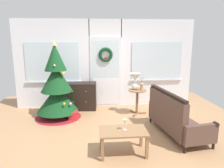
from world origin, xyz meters
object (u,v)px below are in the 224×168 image
at_px(coffee_table, 123,134).
at_px(wine_glass, 125,122).
at_px(side_table, 137,97).
at_px(table_lamp, 135,79).
at_px(dresser_cabinet, 80,96).
at_px(settee_sofa, 174,118).
at_px(gift_box, 73,116).
at_px(christmas_tree, 57,89).
at_px(flower_vase, 142,86).

distance_m(coffee_table, wine_glass, 0.21).
distance_m(side_table, table_lamp, 0.48).
bearing_deg(table_lamp, dresser_cabinet, 161.36).
height_order(settee_sofa, gift_box, settee_sofa).
xyz_separation_m(dresser_cabinet, table_lamp, (1.48, -0.50, 0.57)).
bearing_deg(christmas_tree, side_table, 1.42).
bearing_deg(coffee_table, christmas_tree, 126.59).
distance_m(dresser_cabinet, gift_box, 0.87).
distance_m(dresser_cabinet, flower_vase, 1.79).
relative_size(christmas_tree, wine_glass, 10.09).
bearing_deg(side_table, flower_vase, -30.96).
bearing_deg(gift_box, flower_vase, 6.56).
height_order(christmas_tree, side_table, christmas_tree).
bearing_deg(gift_box, settee_sofa, -25.35).
bearing_deg(wine_glass, christmas_tree, 127.48).
distance_m(table_lamp, gift_box, 1.86).
xyz_separation_m(christmas_tree, settee_sofa, (2.61, -1.26, -0.37)).
distance_m(settee_sofa, gift_box, 2.46).
relative_size(dresser_cabinet, table_lamp, 2.10).
bearing_deg(gift_box, side_table, 8.93).
relative_size(dresser_cabinet, settee_sofa, 0.54).
relative_size(dresser_cabinet, wine_glass, 4.74).
relative_size(table_lamp, flower_vase, 1.26).
relative_size(dresser_cabinet, flower_vase, 2.64).
bearing_deg(table_lamp, christmas_tree, -177.42).
xyz_separation_m(table_lamp, coffee_table, (-0.60, -2.02, -0.59)).
height_order(side_table, flower_vase, flower_vase).
bearing_deg(gift_box, dresser_cabinet, 79.46).
xyz_separation_m(wine_glass, gift_box, (-1.06, 1.69, -0.47)).
bearing_deg(flower_vase, wine_glass, -111.15).
distance_m(dresser_cabinet, settee_sofa, 2.77).
bearing_deg(gift_box, table_lamp, 10.62).
relative_size(table_lamp, coffee_table, 0.52).
distance_m(settee_sofa, wine_glass, 1.34).
bearing_deg(table_lamp, wine_glass, -106.03).
bearing_deg(coffee_table, flower_vase, 68.25).
relative_size(coffee_table, wine_glass, 4.31).
bearing_deg(flower_vase, settee_sofa, -71.49).
height_order(dresser_cabinet, flower_vase, flower_vase).
height_order(coffee_table, gift_box, coffee_table).
bearing_deg(table_lamp, flower_vase, -32.01).
relative_size(settee_sofa, side_table, 2.53).
distance_m(coffee_table, gift_box, 2.01).
relative_size(side_table, wine_glass, 3.45).
relative_size(table_lamp, gift_box, 2.04).
height_order(flower_vase, wine_glass, flower_vase).
bearing_deg(flower_vase, dresser_cabinet, 159.93).
height_order(dresser_cabinet, side_table, dresser_cabinet).
relative_size(flower_vase, wine_glass, 1.79).
xyz_separation_m(table_lamp, wine_glass, (-0.57, -2.00, -0.38)).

